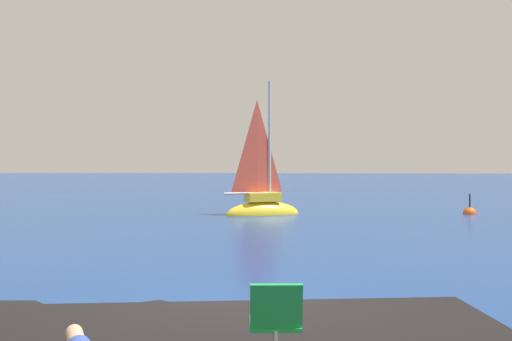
% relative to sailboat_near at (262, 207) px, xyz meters
% --- Properties ---
extents(ground_plane, '(160.00, 160.00, 0.00)m').
position_rel_sailboat_near_xyz_m(ground_plane, '(0.26, -17.51, -0.33)').
color(ground_plane, navy).
extents(boulder_seaward, '(1.85, 1.75, 0.92)m').
position_rel_sailboat_near_xyz_m(boulder_seaward, '(-0.66, -18.20, -0.33)').
color(boulder_seaward, black).
rests_on(boulder_seaward, ground).
extents(boulder_inland, '(1.78, 1.81, 1.16)m').
position_rel_sailboat_near_xyz_m(boulder_inland, '(-2.80, -18.24, -0.33)').
color(boulder_inland, black).
rests_on(boulder_inland, ground).
extents(sailboat_near, '(3.40, 2.31, 6.16)m').
position_rel_sailboat_near_xyz_m(sailboat_near, '(0.00, 0.00, 0.00)').
color(sailboat_near, yellow).
rests_on(sailboat_near, ground).
extents(beach_chair, '(0.51, 0.62, 0.80)m').
position_rel_sailboat_near_xyz_m(beach_chair, '(0.78, -20.68, 0.62)').
color(beach_chair, green).
rests_on(beach_chair, shore_ledge).
extents(marker_buoy, '(0.56, 0.56, 1.13)m').
position_rel_sailboat_near_xyz_m(marker_buoy, '(8.76, 0.67, -0.33)').
color(marker_buoy, '#EA5114').
rests_on(marker_buoy, ground).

